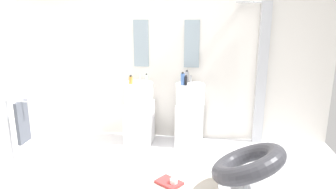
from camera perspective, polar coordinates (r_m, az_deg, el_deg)
The scene contains 16 objects.
rear_partition at distance 4.65m, azimuth -0.22°, elevation 7.62°, with size 4.80×0.10×2.60m, color silver.
pedestal_sink_left at distance 4.58m, azimuth -5.36°, elevation -3.27°, with size 0.42×0.42×1.01m.
pedestal_sink_right at distance 4.49m, azimuth 4.06°, elevation -3.63°, with size 0.42×0.42×1.01m.
vanity_mirror_left at distance 4.62m, azimuth -5.01°, elevation 9.43°, with size 0.22×0.03×0.68m, color #8C9EA8.
vanity_mirror_right at distance 4.53m, azimuth 4.45°, elevation 9.34°, with size 0.22×0.03×0.68m, color #8C9EA8.
shower_column at distance 4.59m, azimuth 16.86°, elevation 4.14°, with size 0.49×0.24×2.05m.
lounge_chair at distance 3.31m, azimuth 14.56°, elevation -13.04°, with size 1.03×1.02×0.65m.
towel_rack at distance 3.99m, azimuth -25.71°, elevation -4.91°, with size 0.37×0.22×0.95m.
magazine_red at distance 3.60m, azimuth 0.21°, elevation -16.03°, with size 0.28×0.20×0.03m, color #B73838.
coffee_mug at distance 3.56m, azimuth 1.08°, elevation -15.98°, with size 0.09×0.09×0.08m, color white.
soap_bottle_white at distance 4.46m, azimuth -4.02°, elevation 2.98°, with size 0.04×0.04×0.13m.
soap_bottle_black at distance 4.27m, azimuth 3.35°, elevation 2.58°, with size 0.04×0.04×0.14m.
soap_bottle_amber at distance 4.39m, azimuth -6.93°, elevation 2.70°, with size 0.05×0.05×0.12m.
soap_bottle_blue at distance 4.28m, azimuth 2.75°, elevation 2.88°, with size 0.06×0.06×0.18m.
soap_bottle_green at distance 4.47m, azimuth -3.99°, elevation 2.95°, with size 0.05×0.05×0.12m.
soap_bottle_grey at distance 4.49m, azimuth 3.50°, elevation 3.35°, with size 0.06×0.06×0.17m.
Camera 1 is at (0.57, -2.93, 1.85)m, focal length 32.82 mm.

